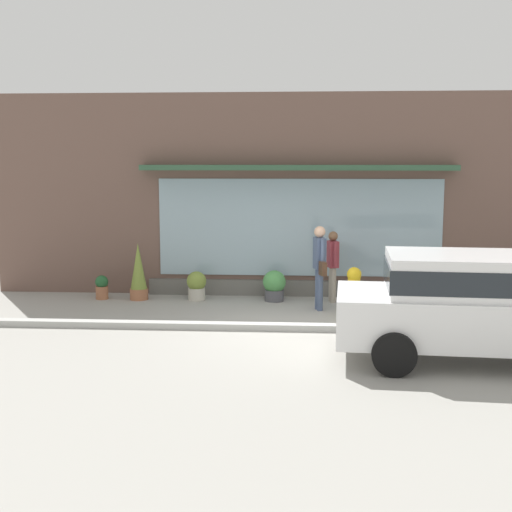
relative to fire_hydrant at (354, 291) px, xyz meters
name	(u,v)px	position (x,y,z in m)	size (l,w,h in m)	color
ground_plane	(295,328)	(-1.15, -1.00, -0.51)	(60.00, 60.00, 0.00)	#9E9B93
curb_strip	(295,327)	(-1.15, -1.20, -0.45)	(14.00, 0.24, 0.12)	#B2B2AD
storefront	(297,197)	(-1.15, 2.19, 1.74)	(14.00, 0.81, 4.58)	brown
fire_hydrant	(354,291)	(0.00, 0.00, 0.00)	(0.43, 0.40, 0.99)	gold
pedestrian_with_handbag	(320,262)	(-0.67, 0.52, 0.51)	(0.28, 0.61, 1.75)	#475675
pedestrian_passerby	(333,261)	(-0.36, 1.37, 0.39)	(0.26, 0.46, 1.56)	#9E9384
parked_car_white	(476,302)	(1.62, -2.92, 0.44)	(4.51, 2.23, 1.67)	white
potted_plant_window_left	(102,287)	(-5.49, 1.32, -0.23)	(0.29, 0.29, 0.54)	#9E6042
potted_plant_doorstep	(138,272)	(-4.65, 1.33, 0.10)	(0.40, 0.40, 1.27)	#9E6042
potted_plant_by_entrance	(456,282)	(2.30, 1.35, -0.03)	(0.57, 0.57, 0.85)	#B7B2A3
potted_plant_window_center	(196,285)	(-3.36, 1.36, -0.17)	(0.43, 0.43, 0.64)	#B7B2A3
potted_plant_trailing_edge	(274,285)	(-1.63, 1.37, -0.15)	(0.51, 0.51, 0.68)	#4C4C51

